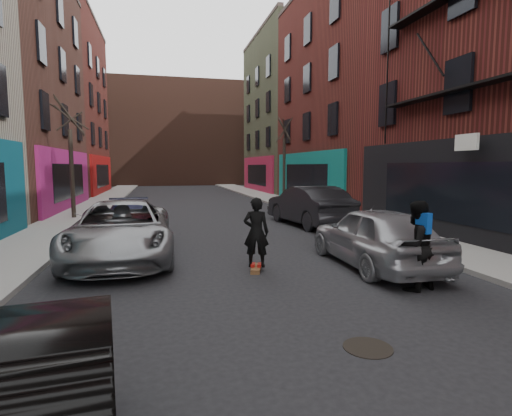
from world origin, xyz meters
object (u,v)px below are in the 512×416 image
tree_left_far (71,149)px  pedestrian (416,245)px  parked_left_end (131,218)px  parked_left_far (121,230)px  parked_right_end (309,206)px  tree_right_far (284,152)px  skateboarder (256,232)px  manhole (368,348)px  skateboard (256,268)px  parked_right_far (375,236)px

tree_left_far → pedestrian: 16.38m
parked_left_end → parked_left_far: bearing=-96.5°
parked_right_end → tree_right_far: bearing=-108.2°
tree_right_far → pedestrian: (-3.20, -19.33, -2.59)m
parked_left_end → skateboarder: size_ratio=2.63×
pedestrian → manhole: 3.32m
skateboarder → pedestrian: bearing=158.9°
tree_left_far → parked_left_far: (3.00, -9.02, -2.57)m
skateboard → parked_left_far: bearing=165.9°
manhole → tree_right_far: bearing=75.7°
tree_left_far → tree_right_far: bearing=25.8°
manhole → parked_left_end: bearing=110.6°
parked_left_end → parked_right_far: parked_right_far is taller
tree_left_far → manhole: tree_left_far is taller
tree_right_far → parked_left_far: size_ratio=1.17×
parked_left_far → skateboard: bearing=-32.2°
parked_left_far → manhole: (3.91, -6.53, -0.80)m
tree_left_far → skateboard: tree_left_far is taller
parked_right_end → skateboard: (-3.99, -6.88, -0.81)m
parked_left_far → pedestrian: bearing=-35.6°
pedestrian → parked_left_far: bearing=-47.5°
parked_right_far → pedestrian: size_ratio=2.48×
skateboard → tree_right_far: bearing=87.8°
parked_left_end → manhole: bearing=-75.9°
parked_right_end → skateboard: size_ratio=6.53×
parked_left_end → skateboarder: (3.35, -5.92, 0.30)m
parked_left_far → pedestrian: pedestrian is taller
parked_right_end → manhole: size_ratio=7.47×
parked_left_end → parked_right_end: parked_right_end is taller
skateboard → pedestrian: size_ratio=0.43×
parked_left_far → parked_left_end: (0.00, 3.87, -0.15)m
skateboarder → pedestrian: 3.65m
parked_left_end → pedestrian: pedestrian is taller
pedestrian → tree_left_far: bearing=-68.0°
tree_left_far → pedestrian: bearing=-55.4°
parked_right_end → tree_left_far: bearing=-28.7°
tree_right_far → parked_left_far: 17.92m
skateboarder → pedestrian: pedestrian is taller
skateboarder → parked_right_end: bearing=-102.7°
parked_left_far → parked_left_end: parked_left_far is taller
parked_left_far → parked_right_far: 6.82m
skateboard → manhole: skateboard is taller
parked_left_end → tree_left_far: bearing=113.7°
tree_left_far → parked_left_end: tree_left_far is taller
skateboard → skateboarder: skateboarder is taller
tree_left_far → skateboard: size_ratio=8.12×
parked_right_end → parked_left_far: bearing=26.6°
parked_right_far → skateboard: 3.16m
parked_left_end → skateboarder: bearing=-67.0°
tree_left_far → parked_left_far: tree_left_far is taller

